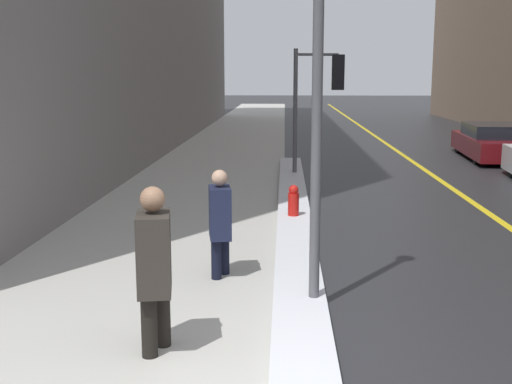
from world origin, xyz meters
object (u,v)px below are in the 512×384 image
object	(u,v)px
pedestrian_in_glasses	(220,218)
lamp_post	(318,47)
parked_car_maroon	(494,142)
fire_hydrant	(293,204)
traffic_light_near	(323,85)
pedestrian_trailing	(154,262)

from	to	relation	value
pedestrian_in_glasses	lamp_post	bearing A→B (deg)	38.42
parked_car_maroon	fire_hydrant	distance (m)	11.43
traffic_light_near	lamp_post	bearing A→B (deg)	-98.75
lamp_post	fire_hydrant	world-z (taller)	lamp_post
parked_car_maroon	pedestrian_trailing	bearing A→B (deg)	156.30
lamp_post	parked_car_maroon	distance (m)	15.31
lamp_post	pedestrian_trailing	xyz separation A→B (m)	(-1.59, -1.28, -2.05)
lamp_post	pedestrian_trailing	size ratio (longest dim) A/B	3.02
lamp_post	traffic_light_near	world-z (taller)	lamp_post
fire_hydrant	lamp_post	bearing A→B (deg)	-87.61
pedestrian_trailing	pedestrian_in_glasses	distance (m)	2.41
parked_car_maroon	fire_hydrant	size ratio (longest dim) A/B	6.95
traffic_light_near	parked_car_maroon	world-z (taller)	traffic_light_near
lamp_post	pedestrian_trailing	world-z (taller)	lamp_post
parked_car_maroon	fire_hydrant	world-z (taller)	parked_car_maroon
traffic_light_near	parked_car_maroon	xyz separation A→B (m)	(5.75, 3.97, -1.86)
traffic_light_near	pedestrian_trailing	bearing A→B (deg)	-106.42
lamp_post	pedestrian_trailing	bearing A→B (deg)	-141.00
lamp_post	traffic_light_near	xyz separation A→B (m)	(0.62, 9.74, -0.57)
lamp_post	pedestrian_in_glasses	size ratio (longest dim) A/B	3.41
lamp_post	parked_car_maroon	xyz separation A→B (m)	(6.37, 13.71, -2.42)
pedestrian_in_glasses	parked_car_maroon	xyz separation A→B (m)	(7.57, 12.62, -0.27)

